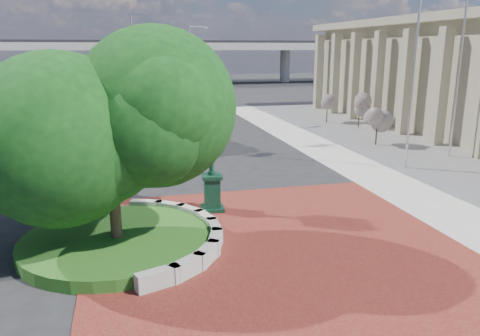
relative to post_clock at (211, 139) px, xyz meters
name	(u,v)px	position (x,y,z in m)	size (l,w,h in m)	color
ground	(265,233)	(1.36, -2.75, -2.90)	(200.00, 200.00, 0.00)	black
plaza	(274,244)	(1.36, -3.75, -2.88)	(12.00, 12.00, 0.04)	maroon
sidewalk	(462,150)	(17.36, 7.25, -2.88)	(20.00, 50.00, 0.04)	#9E9B93
planter_wall	(188,233)	(-1.35, -2.75, -2.63)	(2.96, 6.77, 0.54)	#9E9B93
grass_bed	(117,242)	(-3.64, -2.75, -2.70)	(6.10, 6.10, 0.40)	#214814
overpass	(147,46)	(1.15, 67.25, 3.64)	(90.00, 12.00, 7.50)	#9E9B93
tree_planter	(110,135)	(-3.64, -2.75, 0.83)	(5.20, 5.20, 6.33)	#38281C
tree_street	(132,94)	(-2.64, 15.25, 0.34)	(4.40, 4.40, 5.45)	#38281C
post_clock	(211,139)	(0.00, 0.00, 0.00)	(1.18, 1.18, 5.27)	black
parked_car	(201,97)	(5.61, 37.54, -2.23)	(1.57, 3.90, 1.33)	#590C1D
flagpole_a	(415,65)	(11.31, 4.14, 2.57)	(1.57, 0.78, 10.66)	silver
flagpole_b	(459,67)	(15.41, 5.93, 2.32)	(1.54, 0.55, 10.17)	silver
street_lamp_near	(192,67)	(2.57, 22.57, 1.82)	(1.74, 0.76, 8.04)	slate
street_lamp_far	(135,50)	(-1.59, 41.52, 3.08)	(2.27, 0.65, 10.19)	slate
shrub_near	(377,122)	(12.88, 10.01, -1.30)	(1.20, 1.20, 2.20)	#38281C
shrub_mid	(359,108)	(15.13, 16.72, -1.30)	(1.20, 1.20, 2.20)	#38281C
shrub_far	(327,104)	(13.80, 19.93, -1.30)	(1.20, 1.20, 2.20)	#38281C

